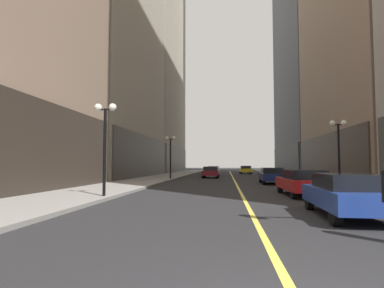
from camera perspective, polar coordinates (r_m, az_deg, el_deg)
name	(u,v)px	position (r m, az deg, el deg)	size (l,w,h in m)	color
ground_plane	(233,178)	(38.50, 7.27, -5.94)	(200.00, 200.00, 0.00)	#262628
sidewalk_left	(164,177)	(39.20, -4.94, -5.80)	(4.50, 78.00, 0.15)	gray
sidewalk_right	(305,177)	(39.55, 19.37, -5.59)	(4.50, 78.00, 0.15)	gray
lane_centre_stripe	(233,178)	(38.50, 7.27, -5.93)	(0.16, 70.00, 0.01)	#E5D64C
car_blue	(347,194)	(10.93, 25.82, -7.90)	(1.95, 4.44, 1.32)	navy
car_red	(303,182)	(17.38, 19.04, -6.31)	(2.01, 4.79, 1.32)	#B21919
car_navy	(272,175)	(27.27, 13.90, -5.34)	(1.92, 4.70, 1.32)	#141E4C
car_maroon	(211,172)	(38.11, 3.36, -4.90)	(1.88, 4.64, 1.32)	maroon
car_white	(213,170)	(46.90, 3.82, -4.65)	(1.86, 4.06, 1.32)	silver
car_yellow	(245,169)	(54.29, 9.44, -4.46)	(1.93, 4.75, 1.32)	yellow
street_lamp_left_near	(105,129)	(15.49, -15.15, 2.65)	(1.06, 0.36, 4.43)	black
street_lamp_left_far	(171,148)	(32.68, -3.82, -0.67)	(1.06, 0.36, 4.43)	black
street_lamp_right_mid	(338,138)	(22.75, 24.51, 0.90)	(1.06, 0.36, 4.43)	black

